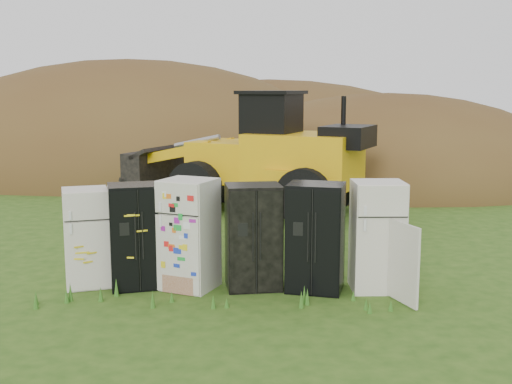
% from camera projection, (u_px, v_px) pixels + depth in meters
% --- Properties ---
extents(ground, '(120.00, 120.00, 0.00)m').
position_uv_depth(ground, '(229.00, 287.00, 10.60)').
color(ground, '#294C14').
rests_on(ground, ground).
extents(fridge_leftmost, '(0.92, 0.90, 1.63)m').
position_uv_depth(fridge_leftmost, '(87.00, 237.00, 10.60)').
color(fridge_leftmost, silver).
rests_on(fridge_leftmost, ground).
extents(fridge_black_side, '(1.07, 0.94, 1.71)m').
position_uv_depth(fridge_black_side, '(137.00, 236.00, 10.54)').
color(fridge_black_side, black).
rests_on(fridge_black_side, ground).
extents(fridge_sticker, '(1.01, 0.98, 1.81)m').
position_uv_depth(fridge_sticker, '(189.00, 234.00, 10.45)').
color(fridge_sticker, silver).
rests_on(fridge_sticker, ground).
extents(fridge_dark_mid, '(1.00, 0.87, 1.72)m').
position_uv_depth(fridge_dark_mid, '(253.00, 237.00, 10.47)').
color(fridge_dark_mid, black).
rests_on(fridge_dark_mid, ground).
extents(fridge_black_right, '(1.00, 0.88, 1.75)m').
position_uv_depth(fridge_black_right, '(316.00, 237.00, 10.35)').
color(fridge_black_right, black).
rests_on(fridge_black_right, ground).
extents(fridge_open_door, '(0.86, 0.80, 1.78)m').
position_uv_depth(fridge_open_door, '(377.00, 236.00, 10.37)').
color(fridge_open_door, silver).
rests_on(fridge_open_door, ground).
extents(wheel_loader, '(7.11, 4.94, 3.19)m').
position_uv_depth(wheel_loader, '(244.00, 151.00, 16.99)').
color(wheel_loader, '#CF9A0D').
rests_on(wheel_loader, ground).
extents(dirt_mound_right, '(13.32, 9.77, 6.17)m').
position_uv_depth(dirt_mound_right, '(386.00, 182.00, 22.45)').
color(dirt_mound_right, '#4E3319').
rests_on(dirt_mound_right, ground).
extents(dirt_mound_left, '(18.11, 13.58, 8.77)m').
position_uv_depth(dirt_mound_left, '(131.00, 169.00, 26.03)').
color(dirt_mound_left, '#4E3319').
rests_on(dirt_mound_left, ground).
extents(dirt_mound_back, '(17.95, 11.97, 7.22)m').
position_uv_depth(dirt_mound_back, '(269.00, 163.00, 27.89)').
color(dirt_mound_back, '#4E3319').
rests_on(dirt_mound_back, ground).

